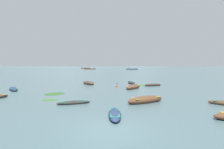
# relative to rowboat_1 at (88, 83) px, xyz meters

# --- Properties ---
(ground_plane) EXTENTS (6000.00, 6000.00, 0.00)m
(ground_plane) POSITION_rel_rowboat_1_xyz_m (6.71, 1476.84, -0.22)
(ground_plane) COLOR #476066
(mountain_0) EXTENTS (674.35, 674.35, 242.75)m
(mountain_0) POSITION_rel_rowboat_1_xyz_m (-1537.69, 2178.52, 121.16)
(mountain_0) COLOR slate
(mountain_0) RESTS_ON ground
(mountain_1) EXTENTS (1926.78, 1926.78, 440.20)m
(mountain_1) POSITION_rel_rowboat_1_xyz_m (-826.47, 2188.49, 219.89)
(mountain_1) COLOR slate
(mountain_1) RESTS_ON ground
(mountain_2) EXTENTS (887.94, 887.94, 363.03)m
(mountain_2) POSITION_rel_rowboat_1_xyz_m (84.85, 1961.70, 181.30)
(mountain_2) COLOR slate
(mountain_2) RESTS_ON ground
(rowboat_1) EXTENTS (3.50, 4.16, 0.69)m
(rowboat_1) POSITION_rel_rowboat_1_xyz_m (0.00, 0.00, 0.00)
(rowboat_1) COLOR #4C3323
(rowboat_1) RESTS_ON ground
(rowboat_3) EXTENTS (3.27, 3.59, 0.52)m
(rowboat_3) POSITION_rel_rowboat_1_xyz_m (-8.64, -9.13, -0.05)
(rowboat_3) COLOR navy
(rowboat_3) RESTS_ON ground
(rowboat_4) EXTENTS (2.89, 4.26, 0.75)m
(rowboat_4) POSITION_rel_rowboat_1_xyz_m (8.22, -5.40, 0.02)
(rowboat_4) COLOR brown
(rowboat_4) RESTS_ON ground
(rowboat_5) EXTENTS (3.28, 2.35, 0.47)m
(rowboat_5) POSITION_rel_rowboat_1_xyz_m (11.62, -1.54, -0.07)
(rowboat_5) COLOR #2D2826
(rowboat_5) RESTS_ON ground
(rowboat_6) EXTENTS (4.01, 3.49, 0.75)m
(rowboat_6) POSITION_rel_rowboat_1_xyz_m (9.28, -15.67, 0.02)
(rowboat_6) COLOR brown
(rowboat_6) RESTS_ON ground
(rowboat_7) EXTENTS (1.92, 4.02, 0.51)m
(rowboat_7) POSITION_rel_rowboat_1_xyz_m (7.97, 1.80, -0.05)
(rowboat_7) COLOR #2D2826
(rowboat_7) RESTS_ON ground
(rowboat_9) EXTENTS (3.06, 1.95, 0.36)m
(rowboat_9) POSITION_rel_rowboat_1_xyz_m (2.74, -17.09, -0.10)
(rowboat_9) COLOR #2D2826
(rowboat_9) RESTS_ON ground
(rowboat_10) EXTENTS (1.26, 3.52, 0.45)m
(rowboat_10) POSITION_rel_rowboat_1_xyz_m (6.81, -20.66, -0.07)
(rowboat_10) COLOR navy
(rowboat_10) RESTS_ON ground
(ferry_0) EXTENTS (10.54, 5.23, 2.54)m
(ferry_0) POSITION_rel_rowboat_1_xyz_m (-45.05, 171.86, 0.23)
(ferry_0) COLOR brown
(ferry_0) RESTS_ON ground
(ferry_1) EXTENTS (10.09, 6.22, 2.54)m
(ferry_1) POSITION_rel_rowboat_1_xyz_m (8.67, 123.88, 0.23)
(ferry_1) COLOR navy
(ferry_1) RESTS_ON ground
(ferry_2) EXTENTS (11.27, 7.16, 2.54)m
(ferry_2) POSITION_rel_rowboat_1_xyz_m (-30.26, 130.88, 0.23)
(ferry_2) COLOR brown
(ferry_2) RESTS_ON ground
(mooring_buoy) EXTENTS (0.36, 0.36, 0.86)m
(mooring_buoy) POSITION_rel_rowboat_1_xyz_m (5.64, -3.79, -0.13)
(mooring_buoy) COLOR #DB4C1E
(mooring_buoy) RESTS_ON ground
(weed_patch_0) EXTENTS (3.17, 3.94, 0.14)m
(weed_patch_0) POSITION_rel_rowboat_1_xyz_m (9.83, -1.12, -0.22)
(weed_patch_0) COLOR #38662D
(weed_patch_0) RESTS_ON ground
(weed_patch_1) EXTENTS (3.39, 3.02, 0.14)m
(weed_patch_1) POSITION_rel_rowboat_1_xyz_m (-0.58, 3.44, -0.22)
(weed_patch_1) COLOR #477033
(weed_patch_1) RESTS_ON ground
(weed_patch_2) EXTENTS (1.80, 1.20, 0.14)m
(weed_patch_2) POSITION_rel_rowboat_1_xyz_m (-0.22, -15.56, -0.22)
(weed_patch_2) COLOR #38662D
(weed_patch_2) RESTS_ON ground
(weed_patch_3) EXTENTS (2.88, 3.25, 0.14)m
(weed_patch_3) POSITION_rel_rowboat_1_xyz_m (-1.37, -11.82, -0.22)
(weed_patch_3) COLOR #2D5628
(weed_patch_3) RESTS_ON ground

